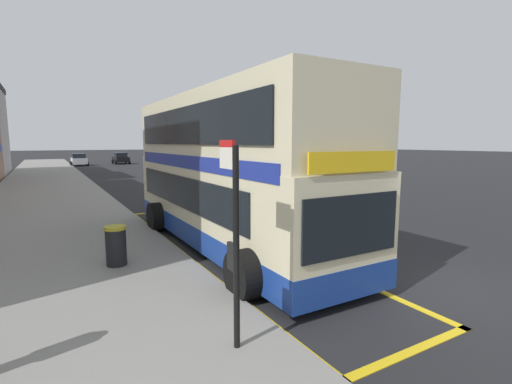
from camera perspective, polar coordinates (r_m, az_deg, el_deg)
ground_plane at (r=37.12m, az=-18.88°, el=2.56°), size 260.00×260.00×0.00m
pavement_near at (r=36.43m, az=-29.75°, el=1.98°), size 6.00×76.00×0.14m
double_decker_bus at (r=10.78m, az=-4.51°, el=2.42°), size 3.23×10.18×4.40m
bus_bay_markings at (r=11.01m, az=-4.73°, el=-8.38°), size 2.85×12.91×0.01m
bus_stop_sign at (r=5.14m, az=-3.47°, el=-5.90°), size 0.09×0.51×2.94m
parked_car_black_far at (r=56.63m, az=-20.25°, el=4.94°), size 2.09×4.20×1.62m
parked_car_silver_distant at (r=53.83m, az=-25.80°, el=4.53°), size 2.09×4.20×1.62m
litter_bin at (r=9.44m, az=-20.92°, el=-7.76°), size 0.50×0.50×0.95m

